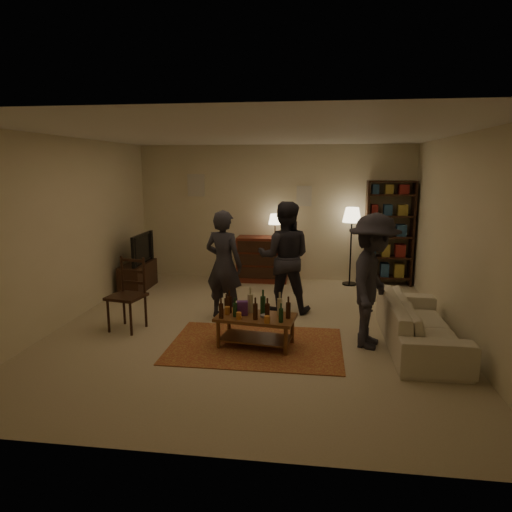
% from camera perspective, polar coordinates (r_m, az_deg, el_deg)
% --- Properties ---
extents(floor, '(6.00, 6.00, 0.00)m').
position_cam_1_polar(floor, '(6.64, -0.32, -8.92)').
color(floor, '#C6B793').
rests_on(floor, ground).
extents(room_shell, '(6.00, 6.00, 6.00)m').
position_cam_1_polar(room_shell, '(9.29, -1.76, 8.27)').
color(room_shell, beige).
rests_on(room_shell, ground).
extents(rug, '(2.20, 1.50, 0.01)m').
position_cam_1_polar(rug, '(5.99, -0.02, -11.11)').
color(rug, maroon).
rests_on(rug, ground).
extents(coffee_table, '(1.05, 0.67, 0.74)m').
position_cam_1_polar(coffee_table, '(5.87, -0.15, -7.77)').
color(coffee_table, brown).
rests_on(coffee_table, ground).
extents(dining_chair, '(0.53, 0.53, 1.04)m').
position_cam_1_polar(dining_chair, '(6.70, -15.61, -4.21)').
color(dining_chair, black).
rests_on(dining_chair, ground).
extents(tv_stand, '(0.40, 1.00, 1.06)m').
position_cam_1_polar(tv_stand, '(8.84, -14.55, -1.58)').
color(tv_stand, black).
rests_on(tv_stand, ground).
extents(dresser, '(1.00, 0.50, 1.36)m').
position_cam_1_polar(dresser, '(9.13, 0.85, -0.24)').
color(dresser, maroon).
rests_on(dresser, ground).
extents(bookshelf, '(0.90, 0.34, 2.02)m').
position_cam_1_polar(bookshelf, '(9.14, 16.28, 2.88)').
color(bookshelf, black).
rests_on(bookshelf, ground).
extents(floor_lamp, '(0.36, 0.36, 1.51)m').
position_cam_1_polar(floor_lamp, '(8.91, 11.90, 4.42)').
color(floor_lamp, black).
rests_on(floor_lamp, ground).
extents(sofa, '(0.81, 2.08, 0.61)m').
position_cam_1_polar(sofa, '(6.24, 19.75, -7.95)').
color(sofa, beige).
rests_on(sofa, ground).
extents(person_left, '(0.69, 0.56, 1.65)m').
position_cam_1_polar(person_left, '(6.88, -4.06, -1.08)').
color(person_left, '#282830').
rests_on(person_left, ground).
extents(person_right, '(0.85, 0.67, 1.75)m').
position_cam_1_polar(person_right, '(7.16, 3.58, -0.16)').
color(person_right, '#232229').
rests_on(person_right, ground).
extents(person_by_sofa, '(0.92, 1.24, 1.72)m').
position_cam_1_polar(person_by_sofa, '(5.92, 14.38, -3.07)').
color(person_by_sofa, '#2A2931').
rests_on(person_by_sofa, ground).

